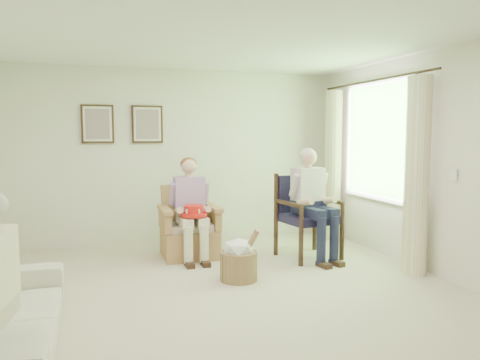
{
  "coord_description": "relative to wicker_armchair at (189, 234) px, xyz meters",
  "views": [
    {
      "loc": [
        -1.29,
        -4.28,
        1.64
      ],
      "look_at": [
        0.56,
        1.4,
        1.05
      ],
      "focal_mm": 35.0,
      "sensor_mm": 36.0,
      "label": 1
    }
  ],
  "objects": [
    {
      "name": "floor",
      "position": [
        0.03,
        -1.82,
        -0.3
      ],
      "size": [
        5.5,
        5.5,
        0.0
      ],
      "primitive_type": "plane",
      "color": "beige",
      "rests_on": "ground"
    },
    {
      "name": "back_wall",
      "position": [
        0.03,
        0.93,
        1.0
      ],
      "size": [
        5.0,
        0.04,
        2.6
      ],
      "primitive_type": "cube",
      "color": "silver",
      "rests_on": "ground"
    },
    {
      "name": "front_wall",
      "position": [
        0.03,
        -4.57,
        1.0
      ],
      "size": [
        5.0,
        0.04,
        2.6
      ],
      "primitive_type": "cube",
      "color": "silver",
      "rests_on": "ground"
    },
    {
      "name": "right_wall",
      "position": [
        2.53,
        -1.82,
        1.0
      ],
      "size": [
        0.04,
        5.5,
        2.6
      ],
      "primitive_type": "cube",
      "color": "silver",
      "rests_on": "ground"
    },
    {
      "name": "ceiling",
      "position": [
        0.03,
        -1.82,
        2.3
      ],
      "size": [
        5.0,
        5.5,
        0.02
      ],
      "primitive_type": "cube",
      "color": "white",
      "rests_on": "back_wall"
    },
    {
      "name": "window",
      "position": [
        2.5,
        -0.62,
        1.28
      ],
      "size": [
        0.13,
        2.5,
        1.63
      ],
      "color": "#2D6B23",
      "rests_on": "right_wall"
    },
    {
      "name": "curtain_left",
      "position": [
        2.36,
        -1.6,
        0.85
      ],
      "size": [
        0.34,
        0.34,
        2.3
      ],
      "primitive_type": "cylinder",
      "color": "beige",
      "rests_on": "ground"
    },
    {
      "name": "curtain_right",
      "position": [
        2.36,
        0.36,
        0.85
      ],
      "size": [
        0.34,
        0.34,
        2.3
      ],
      "primitive_type": "cylinder",
      "color": "beige",
      "rests_on": "ground"
    },
    {
      "name": "framed_print_left",
      "position": [
        -1.12,
        0.89,
        1.48
      ],
      "size": [
        0.45,
        0.05,
        0.55
      ],
      "color": "#382114",
      "rests_on": "back_wall"
    },
    {
      "name": "framed_print_right",
      "position": [
        -0.42,
        0.89,
        1.48
      ],
      "size": [
        0.45,
        0.05,
        0.55
      ],
      "color": "#382114",
      "rests_on": "back_wall"
    },
    {
      "name": "wicker_armchair",
      "position": [
        0.0,
        0.0,
        0.0
      ],
      "size": [
        0.74,
        0.73,
        0.95
      ],
      "rotation": [
        0.0,
        0.0,
        -0.02
      ],
      "color": "tan",
      "rests_on": "ground"
    },
    {
      "name": "wood_armchair",
      "position": [
        1.49,
        -0.48,
        0.29
      ],
      "size": [
        0.7,
        0.66,
        1.08
      ],
      "rotation": [
        0.0,
        0.0,
        0.16
      ],
      "color": "black",
      "rests_on": "ground"
    },
    {
      "name": "person_wicker",
      "position": [
        0.0,
        -0.13,
        0.45
      ],
      "size": [
        0.4,
        0.63,
        1.31
      ],
      "rotation": [
        0.0,
        0.0,
        -0.02
      ],
      "color": "beige",
      "rests_on": "ground"
    },
    {
      "name": "person_dark",
      "position": [
        1.49,
        -0.65,
        0.55
      ],
      "size": [
        0.4,
        0.63,
        1.42
      ],
      "rotation": [
        0.0,
        0.0,
        0.16
      ],
      "color": "#191C37",
      "rests_on": "ground"
    },
    {
      "name": "red_hat",
      "position": [
        -0.0,
        -0.34,
        0.35
      ],
      "size": [
        0.34,
        0.34,
        0.14
      ],
      "color": "red",
      "rests_on": "person_wicker"
    },
    {
      "name": "hatbox",
      "position": [
        0.31,
        -1.22,
        -0.06
      ],
      "size": [
        0.51,
        0.51,
        0.62
      ],
      "color": "tan",
      "rests_on": "ground"
    }
  ]
}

